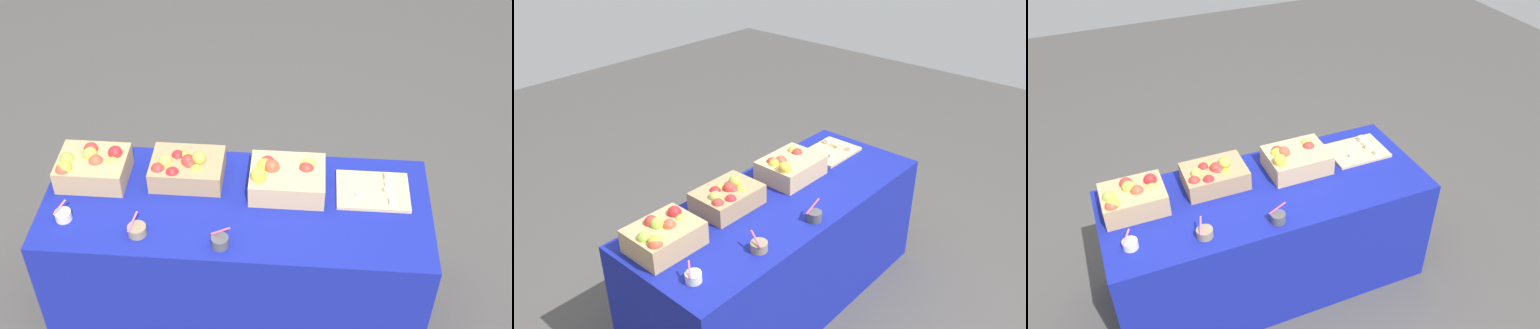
# 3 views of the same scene
# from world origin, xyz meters

# --- Properties ---
(ground_plane) EXTENTS (10.00, 10.00, 0.00)m
(ground_plane) POSITION_xyz_m (0.00, 0.00, 0.00)
(ground_plane) COLOR #474442
(table) EXTENTS (1.90, 0.76, 0.74)m
(table) POSITION_xyz_m (0.00, 0.00, 0.37)
(table) COLOR navy
(table) RESTS_ON ground_plane
(apple_crate_left) EXTENTS (0.34, 0.27, 0.17)m
(apple_crate_left) POSITION_xyz_m (-0.73, 0.12, 0.82)
(apple_crate_left) COLOR tan
(apple_crate_left) RESTS_ON table
(apple_crate_middle) EXTENTS (0.36, 0.26, 0.17)m
(apple_crate_middle) POSITION_xyz_m (-0.26, 0.16, 0.81)
(apple_crate_middle) COLOR tan
(apple_crate_middle) RESTS_ON table
(apple_crate_right) EXTENTS (0.37, 0.29, 0.18)m
(apple_crate_right) POSITION_xyz_m (0.24, 0.12, 0.81)
(apple_crate_right) COLOR tan
(apple_crate_right) RESTS_ON table
(cutting_board_front) EXTENTS (0.36, 0.27, 0.06)m
(cutting_board_front) POSITION_xyz_m (0.67, 0.12, 0.75)
(cutting_board_front) COLOR #D1B284
(cutting_board_front) RESTS_ON table
(sample_bowl_near) EXTENTS (0.09, 0.10, 0.10)m
(sample_bowl_near) POSITION_xyz_m (-0.44, -0.24, 0.77)
(sample_bowl_near) COLOR gray
(sample_bowl_near) RESTS_ON table
(sample_bowl_mid) EXTENTS (0.10, 0.08, 0.12)m
(sample_bowl_mid) POSITION_xyz_m (-0.04, -0.29, 0.77)
(sample_bowl_mid) COLOR #4C4C51
(sample_bowl_mid) RESTS_ON table
(sample_bowl_far) EXTENTS (0.08, 0.08, 0.10)m
(sample_bowl_far) POSITION_xyz_m (-0.81, -0.17, 0.77)
(sample_bowl_far) COLOR silver
(sample_bowl_far) RESTS_ON table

